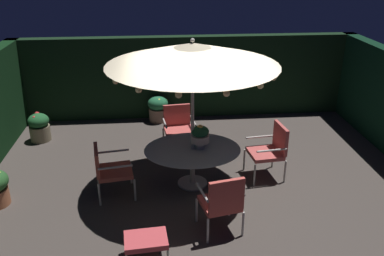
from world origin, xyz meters
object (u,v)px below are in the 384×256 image
at_px(centerpiece_planter, 200,135).
at_px(ottoman_footrest, 146,241).
at_px(patio_umbrella, 193,54).
at_px(patio_chair_southeast, 178,125).
at_px(patio_chair_east, 271,148).
at_px(patio_chair_north, 109,168).
at_px(potted_plant_back_left, 158,108).
at_px(patio_dining_table, 192,154).
at_px(potted_plant_back_right, 39,127).
at_px(patio_chair_northeast, 222,201).

distance_m(centerpiece_planter, ottoman_footrest, 2.24).
xyz_separation_m(patio_umbrella, patio_chair_southeast, (-0.17, 1.46, -1.85)).
height_order(patio_chair_east, ottoman_footrest, patio_chair_east).
relative_size(patio_chair_north, ottoman_footrest, 1.48).
bearing_deg(potted_plant_back_left, patio_chair_east, -54.85).
distance_m(patio_dining_table, potted_plant_back_right, 3.88).
xyz_separation_m(patio_umbrella, patio_chair_east, (1.47, 0.17, -1.81)).
height_order(patio_chair_north, patio_chair_southeast, patio_chair_southeast).
xyz_separation_m(patio_dining_table, potted_plant_back_left, (-0.58, 3.07, -0.27)).
height_order(patio_chair_north, potted_plant_back_right, patio_chair_north).
bearing_deg(patio_chair_southeast, patio_dining_table, -83.51).
distance_m(patio_chair_east, ottoman_footrest, 3.09).
relative_size(patio_chair_southeast, ottoman_footrest, 1.55).
xyz_separation_m(ottoman_footrest, potted_plant_back_left, (0.23, 4.98, 0.03)).
bearing_deg(centerpiece_planter, patio_chair_north, -171.40).
bearing_deg(ottoman_footrest, patio_chair_east, 42.45).
relative_size(patio_dining_table, centerpiece_planter, 3.84).
height_order(patio_chair_north, patio_chair_east, patio_chair_east).
distance_m(patio_chair_southeast, potted_plant_back_left, 1.67).
distance_m(patio_chair_north, potted_plant_back_left, 3.41).
relative_size(patio_chair_east, potted_plant_back_left, 1.59).
xyz_separation_m(patio_chair_northeast, ottoman_footrest, (-1.11, -0.47, -0.26)).
bearing_deg(patio_umbrella, centerpiece_planter, 5.44).
xyz_separation_m(patio_chair_east, potted_plant_back_right, (-4.68, 1.99, -0.26)).
bearing_deg(patio_dining_table, patio_chair_southeast, 96.49).
relative_size(patio_umbrella, potted_plant_back_right, 4.48).
xyz_separation_m(patio_chair_east, patio_chair_southeast, (-1.63, 1.29, -0.04)).
xyz_separation_m(patio_chair_southeast, ottoman_footrest, (-0.64, -3.37, -0.24)).
height_order(patio_dining_table, patio_chair_east, patio_chair_east).
bearing_deg(patio_umbrella, patio_chair_east, 6.51).
bearing_deg(ottoman_footrest, patio_dining_table, 67.11).
height_order(potted_plant_back_right, potted_plant_back_left, potted_plant_back_left).
distance_m(patio_dining_table, patio_umbrella, 1.78).
height_order(patio_chair_northeast, patio_chair_southeast, patio_chair_northeast).
distance_m(patio_umbrella, ottoman_footrest, 2.94).
height_order(patio_umbrella, ottoman_footrest, patio_umbrella).
xyz_separation_m(patio_chair_southeast, potted_plant_back_left, (-0.41, 1.61, -0.21)).
height_order(patio_chair_southeast, potted_plant_back_left, patio_chair_southeast).
bearing_deg(patio_dining_table, patio_chair_north, -171.11).
bearing_deg(potted_plant_back_left, patio_chair_southeast, -75.71).
bearing_deg(patio_chair_north, patio_umbrella, 8.88).
distance_m(patio_dining_table, centerpiece_planter, 0.38).
distance_m(centerpiece_planter, potted_plant_back_right, 4.03).
distance_m(centerpiece_planter, patio_chair_northeast, 1.52).
bearing_deg(patio_umbrella, patio_chair_northeast, -78.01).
bearing_deg(patio_chair_north, potted_plant_back_right, 126.47).
xyz_separation_m(centerpiece_planter, potted_plant_back_left, (-0.71, 3.05, -0.63)).
bearing_deg(potted_plant_back_left, ottoman_footrest, -92.67).
relative_size(patio_chair_north, patio_chair_northeast, 0.91).
height_order(patio_umbrella, potted_plant_back_left, patio_umbrella).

